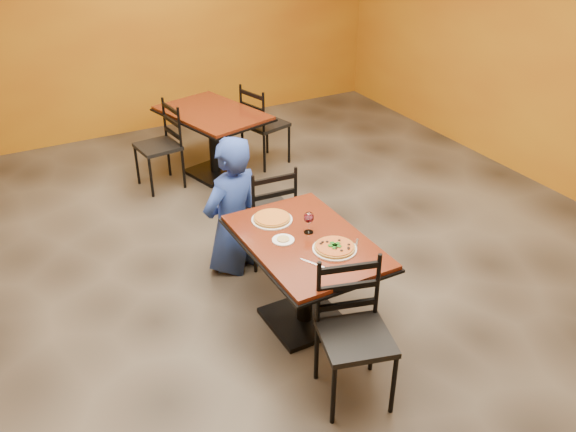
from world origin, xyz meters
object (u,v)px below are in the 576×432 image
pizza_main (335,247)px  wine_glass (309,222)px  table_main (305,262)px  pizza_far (272,218)px  plate_far (272,220)px  chair_main_far (266,211)px  chair_main_near (356,339)px  side_plate (283,240)px  chair_second_left (158,147)px  table_second (213,128)px  diner (231,204)px  plate_main (335,249)px  chair_second_right (265,125)px

pizza_main → wine_glass: bearing=98.7°
table_main → pizza_far: (-0.09, 0.35, 0.21)m
plate_far → pizza_far: size_ratio=1.11×
chair_main_far → chair_main_near: bearing=85.8°
side_plate → chair_second_left: bearing=91.6°
chair_main_near → plate_far: bearing=105.3°
pizza_main → wine_glass: (-0.04, 0.29, 0.07)m
table_main → table_second: size_ratio=0.88×
diner → side_plate: (0.00, -0.93, 0.15)m
diner → plate_far: bearing=76.3°
plate_main → wine_glass: 0.30m
plate_main → wine_glass: bearing=98.7°
pizza_far → chair_main_far: bearing=67.3°
table_main → pizza_main: (0.11, -0.21, 0.21)m
side_plate → plate_main: bearing=-46.5°
chair_main_near → diner: (-0.06, 1.79, 0.12)m
chair_second_right → wine_glass: chair_second_right is taller
chair_second_right → plate_main: chair_second_right is taller
table_second → chair_main_far: size_ratio=1.50×
side_plate → wine_glass: bearing=3.2°
chair_second_left → diner: 1.79m
table_second → chair_second_left: (-0.65, -0.00, -0.10)m
chair_main_far → plate_main: chair_main_far is taller
chair_main_near → diner: size_ratio=0.80×
chair_main_far → side_plate: 0.99m
pizza_far → side_plate: pizza_far is taller
table_main → chair_main_far: 0.97m
diner → pizza_main: 1.24m
chair_main_near → diner: 1.80m
chair_main_near → chair_second_left: 3.58m
table_second → pizza_far: (-0.51, -2.42, 0.21)m
table_second → chair_second_left: chair_second_left is taller
table_second → plate_main: 3.01m
plate_main → side_plate: same height
plate_far → pizza_far: pizza_far is taller
table_main → chair_main_near: (-0.10, -0.81, -0.08)m
chair_main_near → wine_glass: chair_main_near is taller
chair_second_right → wine_glass: (-1.00, -2.70, 0.36)m
table_main → wine_glass: 0.30m
pizza_far → diner: bearing=95.6°
chair_second_left → plate_main: chair_second_left is taller
side_plate → plate_far: bearing=78.2°
side_plate → chair_main_far: bearing=70.7°
table_second → side_plate: (-0.57, -2.71, 0.20)m
chair_second_left → table_second: bearing=83.8°
diner → chair_main_near: bearing=72.5°
table_second → chair_second_right: bearing=-0.0°
plate_far → chair_second_right: bearing=64.5°
plate_main → diner: bearing=102.2°
chair_main_near → plate_far: 1.19m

